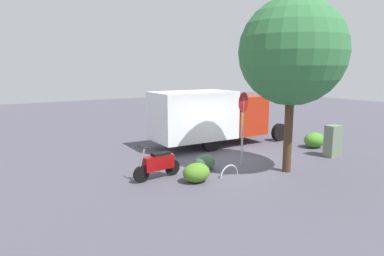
{
  "coord_description": "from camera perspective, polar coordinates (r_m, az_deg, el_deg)",
  "views": [
    {
      "loc": [
        8.5,
        10.01,
        3.7
      ],
      "look_at": [
        1.42,
        -0.81,
        1.41
      ],
      "focal_mm": 31.58,
      "sensor_mm": 36.0,
      "label": 1
    }
  ],
  "objects": [
    {
      "name": "shrub_mid_verge",
      "position": [
        16.99,
        19.97,
        -1.92
      ],
      "size": [
        1.06,
        0.86,
        0.72
      ],
      "primitive_type": "ellipsoid",
      "color": "#468B29",
      "rests_on": "ground"
    },
    {
      "name": "utility_cabinet",
      "position": [
        15.48,
        22.71,
        -2.05
      ],
      "size": [
        0.66,
        0.53,
        1.34
      ],
      "primitive_type": "cube",
      "rotation": [
        0.0,
        0.0,
        -0.09
      ],
      "color": "slate",
      "rests_on": "ground"
    },
    {
      "name": "street_tree",
      "position": [
        12.35,
        16.57,
        12.19
      ],
      "size": [
        3.7,
        3.7,
        6.12
      ],
      "color": "#47301E",
      "rests_on": "ground"
    },
    {
      "name": "shrub_by_tree",
      "position": [
        12.57,
        2.15,
        -5.75
      ],
      "size": [
        0.83,
        0.68,
        0.56
      ],
      "primitive_type": "ellipsoid",
      "color": "#416043",
      "rests_on": "ground"
    },
    {
      "name": "bike_rack_hoop",
      "position": [
        11.9,
        6.32,
        -8.15
      ],
      "size": [
        0.85,
        0.12,
        0.85
      ],
      "primitive_type": "torus",
      "rotation": [
        1.57,
        0.0,
        0.08
      ],
      "color": "#B7B7BC",
      "rests_on": "ground"
    },
    {
      "name": "motorcycle",
      "position": [
        11.55,
        -5.74,
        -6.01
      ],
      "size": [
        1.81,
        0.55,
        1.2
      ],
      "rotation": [
        0.0,
        0.0,
        0.09
      ],
      "color": "black",
      "rests_on": "ground"
    },
    {
      "name": "shrub_near_sign",
      "position": [
        11.2,
        0.75,
        -7.54
      ],
      "size": [
        0.94,
        0.77,
        0.64
      ],
      "primitive_type": "ellipsoid",
      "color": "#4B8124",
      "rests_on": "ground"
    },
    {
      "name": "box_truck_near",
      "position": [
        16.26,
        3.25,
        2.28
      ],
      "size": [
        7.05,
        2.45,
        2.65
      ],
      "rotation": [
        0.0,
        0.0,
        3.1
      ],
      "color": "black",
      "rests_on": "ground"
    },
    {
      "name": "ground_plane",
      "position": [
        13.64,
        6.89,
        -5.78
      ],
      "size": [
        60.0,
        60.0,
        0.0
      ],
      "primitive_type": "plane",
      "color": "#4B4955"
    },
    {
      "name": "stop_sign",
      "position": [
        12.9,
        8.6,
        1.79
      ],
      "size": [
        0.71,
        0.33,
        2.83
      ],
      "color": "#9E9EA3",
      "rests_on": "ground"
    }
  ]
}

